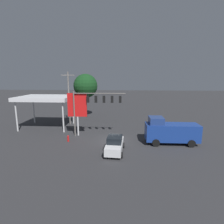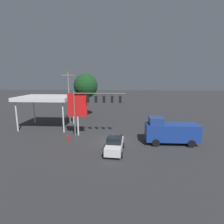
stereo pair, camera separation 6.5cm
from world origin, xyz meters
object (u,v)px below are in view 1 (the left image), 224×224
Objects in this scene: utility_pole at (69,97)px; street_tree at (86,86)px; fire_hydrant at (68,138)px; delivery_truck at (170,131)px; price_sign at (77,106)px; sedan_far at (115,144)px; traffic_signal_assembly at (96,102)px.

street_tree is at bearing -105.59° from utility_pole.
fire_hydrant is at bearing 92.81° from street_tree.
delivery_truck is at bearing 151.32° from utility_pole.
utility_pole is at bearing 74.41° from street_tree.
price_sign is (-3.22, 6.35, -0.63)m from utility_pole.
delivery_truck is 1.51× the size of sedan_far.
traffic_signal_assembly is 13.72m from street_tree.
utility_pole is 7.15m from price_sign.
sedan_far is at bearing 135.53° from price_sign.
price_sign is 13.52m from delivery_truck.
street_tree is (1.46, -12.67, 2.36)m from price_sign.
price_sign reaches higher than fire_hydrant.
street_tree is at bearing -47.01° from delivery_truck.
fire_hydrant is (3.51, 2.45, -4.70)m from traffic_signal_assembly.
street_tree is (7.30, -18.40, 5.90)m from sedan_far.
sedan_far is at bearing 126.87° from utility_pole.
utility_pole is at bearing -63.10° from price_sign.
traffic_signal_assembly is 1.18× the size of price_sign.
utility_pole is (6.03, -6.60, -0.02)m from traffic_signal_assembly.
delivery_truck is (-10.17, 2.26, -3.44)m from traffic_signal_assembly.
delivery_truck is 21.58m from street_tree.
street_tree is (14.44, -15.19, 5.15)m from delivery_truck.
fire_hydrant is (-0.75, 15.37, -6.41)m from street_tree.
sedan_far is at bearing 111.63° from street_tree.
traffic_signal_assembly is 1.68× the size of sedan_far.
sedan_far is 0.48× the size of street_tree.
price_sign is at bearing -11.53° from delivery_truck.
traffic_signal_assembly is 10.97m from delivery_truck.
traffic_signal_assembly reaches higher than delivery_truck.
utility_pole is 1.42× the size of delivery_truck.
traffic_signal_assembly is at bearing -13.11° from delivery_truck.
sedan_far is at bearing 23.68° from delivery_truck.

